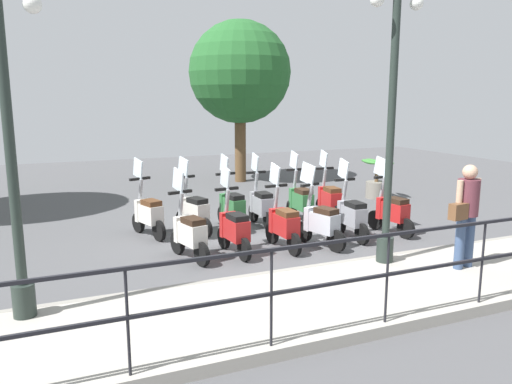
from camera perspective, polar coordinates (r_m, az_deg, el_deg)
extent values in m
plane|color=#4C4C4F|center=(9.96, 3.11, -5.08)|extent=(28.00, 28.00, 0.00)
cube|color=#A39E93|center=(7.34, 14.29, -10.67)|extent=(2.20, 20.00, 0.15)
cube|color=gray|center=(8.15, 9.81, -8.32)|extent=(0.10, 20.00, 0.15)
cube|color=black|center=(6.28, 20.26, -3.90)|extent=(0.04, 16.00, 0.04)
cube|color=black|center=(6.41, 19.98, -7.99)|extent=(0.04, 16.00, 0.04)
cylinder|color=black|center=(6.92, 24.43, -7.39)|extent=(0.03, 0.03, 1.05)
cylinder|color=black|center=(5.97, 14.74, -9.59)|extent=(0.03, 0.03, 1.05)
cylinder|color=black|center=(5.26, 1.76, -12.08)|extent=(0.03, 0.03, 1.05)
cylinder|color=black|center=(4.89, -14.45, -14.29)|extent=(0.03, 0.03, 1.05)
cylinder|color=#232D28|center=(8.21, 14.51, -6.34)|extent=(0.26, 0.26, 0.40)
cylinder|color=#232D28|center=(7.87, 15.18, 7.42)|extent=(0.12, 0.12, 4.32)
sphere|color=white|center=(8.20, 17.88, 19.83)|extent=(0.20, 0.20, 0.20)
sphere|color=white|center=(7.77, 13.69, 20.56)|extent=(0.20, 0.20, 0.20)
cylinder|color=#232D28|center=(6.65, -24.99, -11.14)|extent=(0.26, 0.26, 0.40)
cylinder|color=#232D28|center=(6.24, -26.28, 4.21)|extent=(0.12, 0.12, 3.95)
sphere|color=white|center=(6.28, -24.18, 18.96)|extent=(0.20, 0.20, 0.20)
cylinder|color=#384C70|center=(8.34, 23.19, -5.12)|extent=(0.14, 0.14, 0.82)
cylinder|color=#384C70|center=(8.17, 22.25, -5.37)|extent=(0.14, 0.14, 0.82)
cylinder|color=brown|center=(8.10, 23.07, -0.58)|extent=(0.36, 0.36, 0.55)
sphere|color=tan|center=(8.04, 23.28, 2.11)|extent=(0.22, 0.22, 0.22)
cylinder|color=tan|center=(8.25, 23.92, -0.34)|extent=(0.09, 0.09, 0.52)
cylinder|color=tan|center=(7.94, 22.21, -0.62)|extent=(0.09, 0.09, 0.52)
cube|color=brown|center=(7.90, 22.12, -2.07)|extent=(0.17, 0.29, 0.24)
cylinder|color=brown|center=(16.25, -1.80, 5.22)|extent=(0.36, 0.36, 2.29)
sphere|color=#235B28|center=(16.20, -1.85, 13.53)|extent=(3.22, 3.22, 3.22)
cylinder|color=slate|center=(14.04, 13.56, 0.24)|extent=(0.56, 0.56, 0.45)
cylinder|color=brown|center=(13.96, 13.64, 2.16)|extent=(0.10, 0.10, 0.50)
ellipsoid|color=#387A33|center=(14.12, 13.09, 3.51)|extent=(0.56, 0.16, 0.10)
ellipsoid|color=#387A33|center=(13.72, 14.31, 3.25)|extent=(0.56, 0.16, 0.10)
ellipsoid|color=#387A33|center=(13.78, 12.86, 3.34)|extent=(0.56, 0.16, 0.10)
ellipsoid|color=#387A33|center=(14.07, 14.52, 3.42)|extent=(0.56, 0.16, 0.10)
ellipsoid|color=#387A33|center=(13.96, 12.66, 3.44)|extent=(0.56, 0.16, 0.10)
ellipsoid|color=#387A33|center=(13.89, 14.73, 3.31)|extent=(0.56, 0.16, 0.10)
cylinder|color=black|center=(10.73, 13.48, -3.11)|extent=(0.41, 0.14, 0.40)
cylinder|color=black|center=(10.17, 16.75, -4.03)|extent=(0.41, 0.14, 0.40)
cube|color=#B21E1E|center=(10.32, 15.49, -2.14)|extent=(0.63, 0.36, 0.36)
cube|color=#B21E1E|center=(10.51, 14.35, -1.74)|extent=(0.16, 0.31, 0.44)
cube|color=black|center=(10.23, 15.83, -0.96)|extent=(0.43, 0.31, 0.10)
cylinder|color=gray|center=(10.49, 14.21, 0.21)|extent=(0.19, 0.10, 0.55)
cube|color=black|center=(10.44, 14.28, 1.69)|extent=(0.12, 0.44, 0.05)
cube|color=silver|center=(10.46, 14.10, 2.82)|extent=(0.39, 0.08, 0.42)
cylinder|color=black|center=(10.25, 9.50, -3.60)|extent=(0.40, 0.09, 0.40)
cylinder|color=black|center=(9.57, 12.02, -4.72)|extent=(0.40, 0.09, 0.40)
cube|color=gray|center=(9.77, 11.03, -2.67)|extent=(0.61, 0.30, 0.36)
cube|color=gray|center=(10.01, 10.16, -2.20)|extent=(0.13, 0.30, 0.44)
cube|color=black|center=(9.66, 11.30, -1.43)|extent=(0.41, 0.27, 0.10)
cylinder|color=gray|center=(9.98, 10.05, -0.15)|extent=(0.18, 0.08, 0.55)
cube|color=black|center=(9.94, 10.10, 1.41)|extent=(0.07, 0.44, 0.05)
cube|color=silver|center=(9.96, 9.96, 2.60)|extent=(0.39, 0.04, 0.42)
cylinder|color=black|center=(9.57, 5.43, -4.53)|extent=(0.41, 0.19, 0.40)
cylinder|color=black|center=(9.02, 9.16, -5.57)|extent=(0.41, 0.19, 0.40)
cube|color=#B7BCC6|center=(9.16, 7.66, -3.46)|extent=(0.66, 0.44, 0.36)
cube|color=#B7BCC6|center=(9.35, 6.37, -3.01)|extent=(0.20, 0.32, 0.44)
cube|color=black|center=(9.06, 8.02, -2.13)|extent=(0.46, 0.36, 0.10)
cylinder|color=gray|center=(9.31, 6.15, -0.83)|extent=(0.20, 0.12, 0.55)
cube|color=black|center=(9.26, 6.18, 0.84)|extent=(0.18, 0.44, 0.05)
cube|color=silver|center=(9.27, 5.94, 2.11)|extent=(0.38, 0.14, 0.42)
cylinder|color=black|center=(9.44, 1.85, -4.71)|extent=(0.40, 0.10, 0.40)
cylinder|color=black|center=(8.74, 4.39, -6.00)|extent=(0.40, 0.10, 0.40)
cube|color=#B21E1E|center=(8.94, 3.35, -3.74)|extent=(0.61, 0.31, 0.36)
cube|color=#B21E1E|center=(9.18, 2.47, -3.22)|extent=(0.14, 0.31, 0.44)
cube|color=#4C2D19|center=(8.83, 3.59, -2.40)|extent=(0.41, 0.28, 0.10)
cylinder|color=gray|center=(9.15, 2.31, -0.98)|extent=(0.19, 0.08, 0.55)
cube|color=black|center=(9.10, 2.32, 0.72)|extent=(0.08, 0.44, 0.05)
cube|color=silver|center=(9.12, 2.15, 2.01)|extent=(0.39, 0.05, 0.42)
cylinder|color=black|center=(9.15, -3.70, -5.23)|extent=(0.41, 0.12, 0.40)
cylinder|color=black|center=(8.43, -1.34, -6.61)|extent=(0.41, 0.12, 0.40)
cube|color=#B21E1E|center=(8.64, -2.34, -4.25)|extent=(0.62, 0.33, 0.36)
cube|color=#B21E1E|center=(8.88, -3.16, -3.70)|extent=(0.15, 0.31, 0.44)
cube|color=black|center=(8.52, -2.15, -2.87)|extent=(0.42, 0.30, 0.10)
cylinder|color=gray|center=(8.86, -3.35, -1.39)|extent=(0.19, 0.09, 0.55)
cube|color=black|center=(8.80, -3.37, 0.36)|extent=(0.10, 0.44, 0.05)
cube|color=silver|center=(8.82, -3.54, 1.70)|extent=(0.39, 0.07, 0.42)
cylinder|color=black|center=(8.93, -8.95, -5.74)|extent=(0.41, 0.17, 0.40)
cylinder|color=black|center=(8.23, -6.21, -7.10)|extent=(0.41, 0.17, 0.40)
cube|color=beige|center=(8.43, -7.40, -4.72)|extent=(0.65, 0.42, 0.36)
cube|color=beige|center=(8.67, -8.35, -4.17)|extent=(0.19, 0.32, 0.44)
cube|color=black|center=(8.31, -7.20, -3.29)|extent=(0.45, 0.35, 0.10)
cylinder|color=gray|center=(8.64, -8.61, -1.81)|extent=(0.19, 0.11, 0.55)
cube|color=black|center=(8.58, -8.66, -0.01)|extent=(0.17, 0.44, 0.05)
cube|color=silver|center=(8.60, -8.89, 1.35)|extent=(0.38, 0.12, 0.42)
cylinder|color=black|center=(11.74, 7.40, -1.70)|extent=(0.41, 0.12, 0.40)
cylinder|color=black|center=(11.02, 9.23, -2.58)|extent=(0.41, 0.12, 0.40)
cube|color=#B21E1E|center=(11.25, 8.51, -0.82)|extent=(0.62, 0.33, 0.36)
cube|color=#B21E1E|center=(11.50, 7.88, -0.45)|extent=(0.15, 0.31, 0.44)
cube|color=#4C2D19|center=(11.14, 8.71, 0.27)|extent=(0.42, 0.29, 0.10)
cylinder|color=gray|center=(11.49, 7.80, 1.34)|extent=(0.19, 0.09, 0.55)
cube|color=black|center=(11.45, 7.83, 2.70)|extent=(0.10, 0.44, 0.05)
cube|color=silver|center=(11.47, 7.73, 3.73)|extent=(0.39, 0.06, 0.42)
cylinder|color=black|center=(11.48, 4.08, -1.92)|extent=(0.40, 0.08, 0.40)
cylinder|color=black|center=(10.77, 6.08, -2.81)|extent=(0.40, 0.08, 0.40)
cube|color=#2D6B38|center=(10.99, 5.28, -1.02)|extent=(0.60, 0.28, 0.36)
cube|color=#2D6B38|center=(11.23, 4.58, -0.65)|extent=(0.12, 0.30, 0.44)
cube|color=black|center=(10.88, 5.47, 0.09)|extent=(0.40, 0.26, 0.10)
cylinder|color=gray|center=(11.22, 4.47, 1.19)|extent=(0.18, 0.07, 0.55)
cube|color=black|center=(11.18, 4.49, 2.58)|extent=(0.06, 0.44, 0.05)
cube|color=silver|center=(11.21, 4.36, 3.63)|extent=(0.39, 0.03, 0.42)
cylinder|color=black|center=(11.04, -0.29, -2.41)|extent=(0.40, 0.08, 0.40)
cylinder|color=black|center=(10.30, 1.44, -3.38)|extent=(0.40, 0.08, 0.40)
cube|color=gray|center=(10.53, 0.73, -1.50)|extent=(0.60, 0.29, 0.36)
cube|color=gray|center=(10.79, 0.12, -1.09)|extent=(0.12, 0.30, 0.44)
cube|color=black|center=(10.42, 0.88, -0.34)|extent=(0.40, 0.26, 0.10)
cylinder|color=gray|center=(10.77, 0.00, 0.82)|extent=(0.18, 0.07, 0.55)
cube|color=black|center=(10.73, 0.00, 2.26)|extent=(0.06, 0.44, 0.05)
cube|color=silver|center=(10.76, -0.12, 3.36)|extent=(0.39, 0.03, 0.42)
cylinder|color=black|center=(10.85, -3.80, -2.66)|extent=(0.41, 0.12, 0.40)
cylinder|color=black|center=(10.13, -1.77, -3.62)|extent=(0.41, 0.12, 0.40)
cube|color=#2D6B38|center=(10.35, -2.62, -1.72)|extent=(0.63, 0.35, 0.36)
cube|color=#2D6B38|center=(10.60, -3.33, -1.32)|extent=(0.15, 0.31, 0.44)
cube|color=black|center=(10.25, -2.46, -0.54)|extent=(0.43, 0.30, 0.10)
cylinder|color=gray|center=(10.59, -3.49, 0.62)|extent=(0.19, 0.09, 0.55)
cube|color=black|center=(10.54, -3.51, 2.09)|extent=(0.11, 0.44, 0.05)
cube|color=silver|center=(10.57, -3.66, 3.21)|extent=(0.39, 0.07, 0.42)
cylinder|color=black|center=(10.51, -8.41, -3.21)|extent=(0.41, 0.20, 0.40)
cylinder|color=black|center=(9.83, -5.83, -4.12)|extent=(0.41, 0.20, 0.40)
cube|color=beige|center=(10.03, -6.93, -2.20)|extent=(0.66, 0.45, 0.36)
cube|color=beige|center=(10.27, -7.83, -1.81)|extent=(0.20, 0.32, 0.44)
cube|color=black|center=(9.93, -6.74, -0.97)|extent=(0.46, 0.37, 0.10)
cylinder|color=gray|center=(10.24, -8.06, 0.19)|extent=(0.20, 0.12, 0.55)
cube|color=black|center=(10.20, -8.10, 1.71)|extent=(0.19, 0.44, 0.05)
cube|color=silver|center=(10.22, -8.31, 2.86)|extent=(0.38, 0.15, 0.42)
cylinder|color=black|center=(10.47, -13.30, -3.44)|extent=(0.41, 0.20, 0.40)
cylinder|color=black|center=(9.76, -11.03, -4.38)|extent=(0.41, 0.20, 0.40)
cube|color=beige|center=(9.97, -12.03, -2.44)|extent=(0.66, 0.45, 0.36)
cube|color=beige|center=(10.22, -12.82, -2.04)|extent=(0.21, 0.32, 0.44)
cube|color=#4C2D19|center=(9.86, -11.89, -1.21)|extent=(0.46, 0.37, 0.10)
cylinder|color=gray|center=(10.20, -13.07, -0.03)|extent=(0.20, 0.12, 0.55)
cube|color=black|center=(10.15, -13.13, 1.49)|extent=(0.19, 0.44, 0.05)
cube|color=silver|center=(10.18, -13.34, 2.64)|extent=(0.38, 0.15, 0.42)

